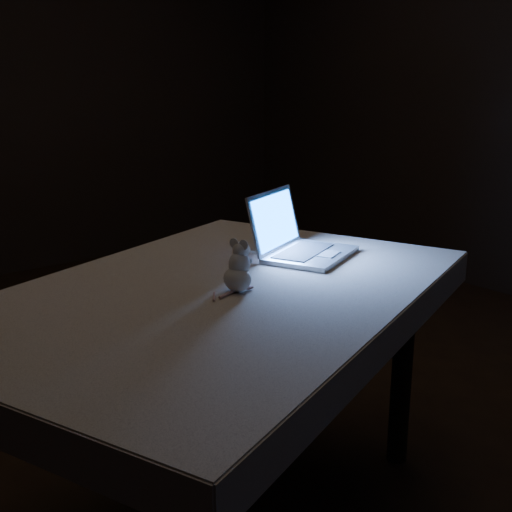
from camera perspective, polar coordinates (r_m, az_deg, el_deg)
floor at (r=2.50m, az=-3.15°, el=-14.77°), size 5.00×5.00×0.00m
table at (r=1.85m, az=-3.15°, el=-13.58°), size 1.55×1.27×0.71m
tablecloth at (r=1.77m, az=-2.88°, el=-3.64°), size 1.71×1.59×0.09m
laptop at (r=1.97m, az=4.97°, el=2.74°), size 0.37×0.36×0.20m
plush_mouse at (r=1.65m, az=-1.68°, el=-0.89°), size 0.14×0.14×0.14m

